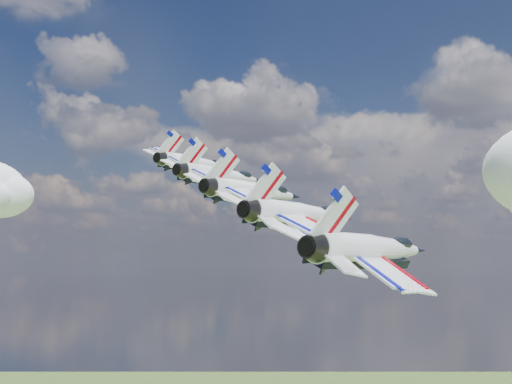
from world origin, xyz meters
The scene contains 5 objects.
jet_0 centered at (-7.40, 2.56, 163.22)m, with size 10.35×15.32×4.58m, color white, non-canonical shape.
jet_1 centered at (1.79, -5.69, 160.15)m, with size 10.35×15.32×4.58m, color silver, non-canonical shape.
jet_2 centered at (10.98, -13.95, 157.09)m, with size 10.35×15.32×4.58m, color white, non-canonical shape.
jet_3 centered at (20.17, -22.21, 154.02)m, with size 10.35×15.32×4.58m, color white, non-canonical shape.
jet_4 centered at (29.36, -30.47, 150.96)m, with size 10.35×15.32×4.58m, color white, non-canonical shape.
Camera 1 is at (45.99, -74.41, 149.96)m, focal length 50.00 mm.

